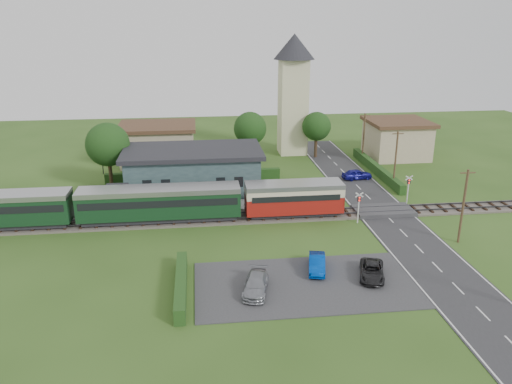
{
  "coord_description": "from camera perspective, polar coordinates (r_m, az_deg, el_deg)",
  "views": [
    {
      "loc": [
        -9.3,
        -45.49,
        19.47
      ],
      "look_at": [
        -3.42,
        4.0,
        2.19
      ],
      "focal_mm": 35.0,
      "sensor_mm": 36.0,
      "label": 1
    }
  ],
  "objects": [
    {
      "name": "pedestrian_far",
      "position": [
        54.02,
        -11.55,
        -1.04
      ],
      "size": [
        0.71,
        0.83,
        1.52
      ],
      "primitive_type": "imported",
      "rotation": [
        0.0,
        0.0,
        1.38
      ],
      "color": "gray",
      "rests_on": "platform"
    },
    {
      "name": "tree_c",
      "position": [
        74.08,
        6.93,
        7.45
      ],
      "size": [
        4.2,
        4.2,
        6.78
      ],
      "color": "#332316",
      "rests_on": "ground"
    },
    {
      "name": "utility_pole_c",
      "position": [
        62.31,
        15.66,
        3.67
      ],
      "size": [
        1.4,
        0.22,
        7.0
      ],
      "color": "#473321",
      "rests_on": "ground"
    },
    {
      "name": "crossing_signal_far",
      "position": [
        57.56,
        17.03,
        0.74
      ],
      "size": [
        0.84,
        0.28,
        3.28
      ],
      "color": "silver",
      "rests_on": "ground"
    },
    {
      "name": "streetlamp_west",
      "position": [
        68.71,
        -17.27,
        4.42
      ],
      "size": [
        0.3,
        0.3,
        5.15
      ],
      "color": "#3F3F47",
      "rests_on": "ground"
    },
    {
      "name": "pedestrian_near",
      "position": [
        54.12,
        -0.49,
        -0.46
      ],
      "size": [
        0.65,
        0.44,
        1.76
      ],
      "primitive_type": "imported",
      "rotation": [
        0.0,
        0.0,
        3.17
      ],
      "color": "gray",
      "rests_on": "platform"
    },
    {
      "name": "railway_track",
      "position": [
        52.13,
        4.0,
        -2.73
      ],
      "size": [
        76.0,
        3.2,
        0.49
      ],
      "color": "#4C443D",
      "rests_on": "ground"
    },
    {
      "name": "tree_b",
      "position": [
        70.38,
        -0.68,
        7.27
      ],
      "size": [
        4.6,
        4.6,
        7.34
      ],
      "color": "#332316",
      "rests_on": "ground"
    },
    {
      "name": "house_east",
      "position": [
        77.24,
        15.78,
        5.94
      ],
      "size": [
        8.8,
        8.8,
        5.5
      ],
      "color": "tan",
      "rests_on": "ground"
    },
    {
      "name": "hedge_station",
      "position": [
        63.84,
        -7.1,
        1.83
      ],
      "size": [
        22.0,
        0.8,
        1.3
      ],
      "primitive_type": "cube",
      "color": "#193814",
      "rests_on": "ground"
    },
    {
      "name": "car_park_blue",
      "position": [
        41.25,
        6.98,
        -8.11
      ],
      "size": [
        2.07,
        3.9,
        1.22
      ],
      "primitive_type": "imported",
      "rotation": [
        0.0,
        0.0,
        -0.22
      ],
      "color": "#00349B",
      "rests_on": "car_park"
    },
    {
      "name": "platform",
      "position": [
        54.23,
        -7.07,
        -1.82
      ],
      "size": [
        30.0,
        3.0,
        0.45
      ],
      "primitive_type": "cube",
      "color": "gray",
      "rests_on": "ground"
    },
    {
      "name": "equipment_hut",
      "position": [
        54.4,
        -15.59,
        -0.62
      ],
      "size": [
        2.3,
        2.3,
        2.55
      ],
      "color": "beige",
      "rests_on": "platform"
    },
    {
      "name": "road",
      "position": [
        53.11,
        15.08,
        -3.05
      ],
      "size": [
        6.0,
        70.0,
        0.05
      ],
      "primitive_type": "cube",
      "color": "#28282B",
      "rests_on": "ground"
    },
    {
      "name": "church_tower",
      "position": [
        75.44,
        4.3,
        12.03
      ],
      "size": [
        6.0,
        6.0,
        17.6
      ],
      "color": "beige",
      "rests_on": "ground"
    },
    {
      "name": "utility_pole_d",
      "position": [
        73.2,
        12.2,
        6.19
      ],
      "size": [
        1.4,
        0.22,
        7.0
      ],
      "color": "#473321",
      "rests_on": "ground"
    },
    {
      "name": "train",
      "position": [
        51.06,
        -14.49,
        -1.31
      ],
      "size": [
        43.2,
        2.9,
        3.4
      ],
      "color": "#232328",
      "rests_on": "ground"
    },
    {
      "name": "car_on_road",
      "position": [
        65.22,
        11.47,
        2.01
      ],
      "size": [
        3.99,
        2.02,
        1.3
      ],
      "primitive_type": "imported",
      "rotation": [
        0.0,
        0.0,
        1.7
      ],
      "color": "navy",
      "rests_on": "road"
    },
    {
      "name": "station_building",
      "position": [
        58.93,
        -7.18,
        2.43
      ],
      "size": [
        16.0,
        9.0,
        5.3
      ],
      "color": "#2E4447",
      "rests_on": "ground"
    },
    {
      "name": "ground",
      "position": [
        50.35,
        4.42,
        -3.69
      ],
      "size": [
        120.0,
        120.0,
        0.0
      ],
      "primitive_type": "plane",
      "color": "#2D4C19"
    },
    {
      "name": "car_park_dark",
      "position": [
        40.99,
        13.11,
        -8.78
      ],
      "size": [
        2.99,
        4.38,
        1.11
      ],
      "primitive_type": "imported",
      "rotation": [
        0.0,
        0.0,
        -0.31
      ],
      "color": "black",
      "rests_on": "car_park"
    },
    {
      "name": "house_west",
      "position": [
        72.66,
        -11.14,
        5.49
      ],
      "size": [
        10.8,
        8.8,
        5.5
      ],
      "color": "tan",
      "rests_on": "ground"
    },
    {
      "name": "crossing_signal_near",
      "position": [
        50.79,
        11.67,
        -1.24
      ],
      "size": [
        0.84,
        0.28,
        3.28
      ],
      "color": "silver",
      "rests_on": "ground"
    },
    {
      "name": "utility_pole_b",
      "position": [
        48.61,
        22.6,
        -1.43
      ],
      "size": [
        1.4,
        0.22,
        7.0
      ],
      "color": "#473321",
      "rests_on": "ground"
    },
    {
      "name": "streetlamp_east",
      "position": [
        78.52,
        12.27,
        6.61
      ],
      "size": [
        0.3,
        0.3,
        5.15
      ],
      "color": "#3F3F47",
      "rests_on": "ground"
    },
    {
      "name": "hedge_roadside",
      "position": [
        68.48,
        13.6,
        2.58
      ],
      "size": [
        0.8,
        18.0,
        1.2
      ],
      "primitive_type": "cube",
      "color": "#193814",
      "rests_on": "ground"
    },
    {
      "name": "tree_a",
      "position": [
        62.07,
        -16.58,
        5.2
      ],
      "size": [
        5.2,
        5.2,
        8.0
      ],
      "color": "#332316",
      "rests_on": "ground"
    },
    {
      "name": "car_park_silver",
      "position": [
        37.98,
        -0.01,
        -10.52
      ],
      "size": [
        2.64,
        4.49,
        1.22
      ],
      "primitive_type": "imported",
      "rotation": [
        0.0,
        0.0,
        -0.23
      ],
      "color": "gray",
      "rests_on": "car_park"
    },
    {
      "name": "hedge_carpark",
      "position": [
        38.48,
        -8.57,
        -10.48
      ],
      "size": [
        0.8,
        9.0,
        1.2
      ],
      "primitive_type": "cube",
      "color": "#193814",
      "rests_on": "ground"
    },
    {
      "name": "crossing_deck",
      "position": [
        54.76,
        14.35,
        -2.08
      ],
      "size": [
        6.2,
        3.4,
        0.45
      ],
      "primitive_type": "cube",
      "color": "#333335",
      "rests_on": "ground"
    },
    {
      "name": "car_park",
      "position": [
        39.5,
        5.61,
        -10.45
      ],
      "size": [
        17.0,
        9.0,
        0.08
      ],
      "primitive_type": "cube",
      "color": "#333335",
      "rests_on": "ground"
    }
  ]
}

